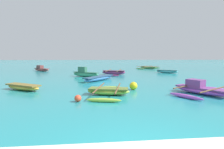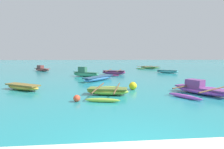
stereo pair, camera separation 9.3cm
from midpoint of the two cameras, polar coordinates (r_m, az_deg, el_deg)
moored_boat_0 at (r=15.41m, az=-4.17°, el=-1.17°), size 2.95×3.53×0.40m
moored_boat_1 at (r=20.70m, az=0.71°, el=0.69°), size 2.89×4.51×0.52m
moored_boat_2 at (r=11.06m, az=27.10°, el=-4.33°), size 4.00×3.43×0.79m
moored_boat_3 at (r=9.68m, az=-1.15°, el=-5.43°), size 2.44×3.75×0.43m
moored_boat_4 at (r=18.57m, az=-8.65°, el=0.40°), size 2.95×2.20×1.04m
moored_boat_5 at (r=12.37m, az=-26.94°, el=-3.58°), size 2.69×2.05×0.37m
moored_boat_6 at (r=23.66m, az=17.69°, el=1.01°), size 2.64×2.21×0.41m
moored_boat_7 at (r=31.58m, az=11.93°, el=2.24°), size 4.74×4.06×0.44m
moored_boat_8 at (r=27.80m, az=-21.84°, el=1.67°), size 2.96×2.70×0.84m
mooring_buoy_0 at (r=11.17m, az=7.07°, el=-3.71°), size 0.50×0.50×0.50m
mooring_buoy_2 at (r=8.35m, az=-11.10°, el=-7.63°), size 0.33×0.33×0.33m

